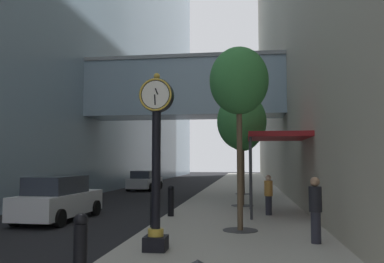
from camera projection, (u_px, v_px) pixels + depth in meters
name	position (u px, v px, depth m)	size (l,w,h in m)	color
ground_plane	(203.00, 192.00, 30.25)	(110.00, 110.00, 0.00)	black
sidewalk_right	(242.00, 188.00, 32.83)	(5.77, 80.00, 0.14)	#9E998E
street_clock	(156.00, 152.00, 9.78)	(0.84, 0.55, 4.39)	black
bollard_nearest	(80.00, 246.00, 7.15)	(0.26, 0.26, 1.23)	black
bollard_third	(154.00, 208.00, 12.86)	(0.26, 0.26, 1.23)	black
bollard_fourth	(171.00, 200.00, 15.71)	(0.26, 0.26, 1.23)	black
street_tree_near	(239.00, 82.00, 12.75)	(1.90, 1.90, 5.87)	#333335
street_tree_mid_near	(242.00, 122.00, 19.62)	(2.45, 2.45, 5.56)	#333335
street_tree_mid_far	(243.00, 130.00, 26.55)	(2.52, 2.52, 5.77)	#333335
pedestrian_walking	(269.00, 194.00, 16.04)	(0.37, 0.37, 1.62)	#23232D
pedestrian_by_clock	(315.00, 208.00, 10.52)	(0.48, 0.48, 1.75)	#23232D
storefront_awning	(276.00, 138.00, 16.37)	(2.40, 3.60, 3.30)	maroon
car_white_near	(59.00, 199.00, 15.47)	(2.04, 4.62, 1.73)	silver
car_silver_mid	(145.00, 181.00, 31.86)	(2.11, 4.57, 1.56)	#B7BABF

